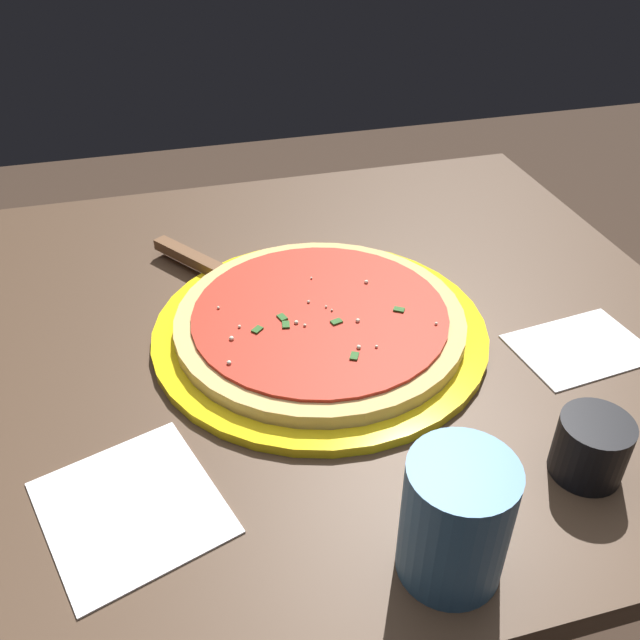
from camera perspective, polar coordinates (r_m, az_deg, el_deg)
name	(u,v)px	position (r m, az deg, el deg)	size (l,w,h in m)	color
restaurant_table	(310,423)	(0.89, -0.84, -8.64)	(0.90, 0.80, 0.77)	black
serving_plate	(320,330)	(0.77, 0.00, -0.88)	(0.37, 0.37, 0.01)	yellow
pizza	(320,320)	(0.76, 0.00, 0.03)	(0.32, 0.32, 0.02)	#DBB26B
pizza_server	(214,270)	(0.86, -8.87, 4.13)	(0.16, 0.21, 0.01)	silver
cup_tall_drink	(455,520)	(0.53, 11.26, -16.09)	(0.08, 0.08, 0.11)	teal
cup_small_sauce	(591,447)	(0.65, 21.72, -9.86)	(0.06, 0.06, 0.06)	black
napkin_folded_right	(580,348)	(0.80, 20.91, -2.18)	(0.14, 0.10, 0.00)	white
napkin_loose_left	(131,507)	(0.62, -15.50, -14.87)	(0.14, 0.15, 0.00)	white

